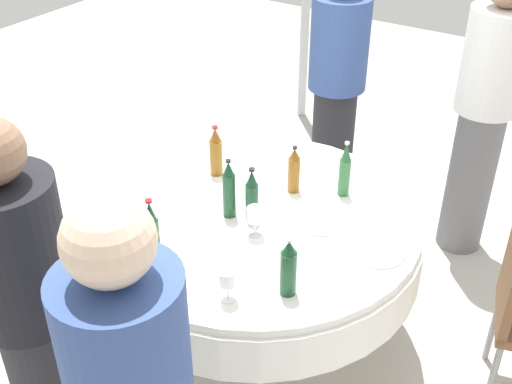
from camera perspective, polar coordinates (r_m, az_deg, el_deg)
The scene contains 17 objects.
ground_plane at distance 3.46m, azimuth 0.00°, elevation -11.97°, with size 10.00×10.00×0.00m, color #B7B2A8.
dining_table at distance 3.07m, azimuth 0.00°, elevation -4.07°, with size 1.54×1.54×0.74m.
bottle_amber_front at distance 3.23m, azimuth -3.54°, elevation 3.50°, with size 0.06×0.06×0.27m.
bottle_amber_inner at distance 3.09m, azimuth 3.35°, elevation 1.89°, with size 0.06×0.06×0.24m.
bottle_dark_green_south at distance 2.89m, azimuth -0.37°, elevation -0.33°, with size 0.06×0.06×0.26m.
bottle_green_west at distance 3.08m, azimuth 7.79°, elevation 1.87°, with size 0.06×0.06×0.28m.
bottle_dark_green_right at distance 2.90m, azimuth -2.38°, elevation 0.18°, with size 0.06×0.06×0.29m.
bottle_dark_green_north at distance 2.66m, azimuth -9.10°, elevation -3.61°, with size 0.06×0.06×0.30m.
bottle_dark_green_outer at distance 2.49m, azimuth 2.86°, elevation -6.68°, with size 0.07×0.07×0.26m.
wine_glass_west at distance 2.80m, azimuth -0.09°, elevation -2.12°, with size 0.07×0.07×0.14m.
wine_glass_right at distance 2.47m, azimuth -2.52°, elevation -7.61°, with size 0.07×0.07×0.14m.
plate_far at distance 2.81m, azimuth 10.46°, elevation -4.90°, with size 0.26×0.26×0.02m.
plate_left at distance 2.94m, azimuth 5.62°, elevation -2.54°, with size 0.22×0.22×0.02m.
fork_inner at distance 3.27m, azimuth 2.20°, elevation 1.54°, with size 0.18×0.02×0.01m, color silver.
person_inner at distance 2.45m, azimuth -19.10°, elevation -10.19°, with size 0.34×0.34×1.61m.
person_south at distance 3.94m, azimuth 7.03°, elevation 8.77°, with size 0.34×0.34×1.62m.
person_west at distance 3.78m, azimuth 19.38°, elevation 6.66°, with size 0.34×0.34×1.69m.
Camera 1 is at (2.07, 1.33, 2.44)m, focal length 45.65 mm.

